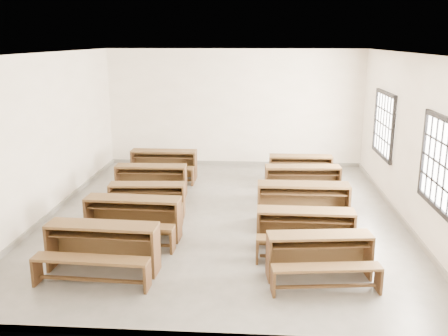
# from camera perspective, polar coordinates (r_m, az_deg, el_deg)

# --- Properties ---
(room) EXTENTS (8.50, 8.50, 3.20)m
(room) POSITION_cam_1_polar(r_m,az_deg,el_deg) (9.53, 0.54, 6.65)
(room) COLOR gray
(room) RESTS_ON ground
(desk_set_0) EXTENTS (1.73, 0.96, 0.76)m
(desk_set_0) POSITION_cam_1_polar(r_m,az_deg,el_deg) (7.82, -13.79, -8.55)
(desk_set_0) COLOR brown
(desk_set_0) RESTS_ON ground
(desk_set_1) EXTENTS (1.71, 0.94, 0.75)m
(desk_set_1) POSITION_cam_1_polar(r_m,az_deg,el_deg) (8.95, -10.43, -5.37)
(desk_set_1) COLOR brown
(desk_set_1) RESTS_ON ground
(desk_set_2) EXTENTS (1.54, 0.87, 0.67)m
(desk_set_2) POSITION_cam_1_polar(r_m,az_deg,el_deg) (10.04, -8.81, -3.38)
(desk_set_2) COLOR brown
(desk_set_2) RESTS_ON ground
(desk_set_3) EXTENTS (1.59, 0.85, 0.71)m
(desk_set_3) POSITION_cam_1_polar(r_m,az_deg,el_deg) (11.31, -8.36, -1.20)
(desk_set_3) COLOR brown
(desk_set_3) RESTS_ON ground
(desk_set_4) EXTENTS (1.64, 0.86, 0.74)m
(desk_set_4) POSITION_cam_1_polar(r_m,az_deg,el_deg) (12.65, -6.90, 0.62)
(desk_set_4) COLOR brown
(desk_set_4) RESTS_ON ground
(desk_set_5) EXTENTS (1.61, 0.97, 0.69)m
(desk_set_5) POSITION_cam_1_polar(r_m,az_deg,el_deg) (7.55, 10.89, -9.58)
(desk_set_5) COLOR brown
(desk_set_5) RESTS_ON ground
(desk_set_6) EXTENTS (1.62, 0.86, 0.72)m
(desk_set_6) POSITION_cam_1_polar(r_m,az_deg,el_deg) (8.40, 9.29, -6.80)
(desk_set_6) COLOR brown
(desk_set_6) RESTS_ON ground
(desk_set_7) EXTENTS (1.75, 0.91, 0.79)m
(desk_set_7) POSITION_cam_1_polar(r_m,az_deg,el_deg) (9.65, 9.04, -3.72)
(desk_set_7) COLOR brown
(desk_set_7) RESTS_ON ground
(desk_set_8) EXTENTS (1.68, 0.93, 0.74)m
(desk_set_8) POSITION_cam_1_polar(r_m,az_deg,el_deg) (11.13, 8.98, -1.38)
(desk_set_8) COLOR brown
(desk_set_8) RESTS_ON ground
(desk_set_9) EXTENTS (1.53, 0.80, 0.69)m
(desk_set_9) POSITION_cam_1_polar(r_m,az_deg,el_deg) (12.35, 8.74, 0.08)
(desk_set_9) COLOR brown
(desk_set_9) RESTS_ON ground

